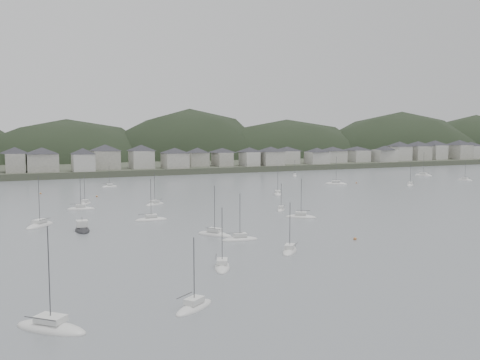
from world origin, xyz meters
name	(u,v)px	position (x,y,z in m)	size (l,w,h in m)	color
ground	(397,243)	(0.00, 0.00, 0.00)	(900.00, 900.00, 0.00)	slate
far_shore_land	(112,160)	(0.00, 295.00, 1.50)	(900.00, 250.00, 3.00)	#383D2D
forested_ridge	(127,181)	(4.83, 269.40, -11.28)	(851.55, 103.94, 102.57)	black
waterfront_town	(243,155)	(50.59, 183.34, 8.66)	(451.48, 28.46, 12.92)	gray
sailboat_lead	(40,226)	(-62.85, 47.86, 0.17)	(8.14, 8.95, 12.56)	silver
moored_fleet	(263,207)	(-2.52, 53.59, 0.18)	(256.82, 168.26, 12.46)	silver
motor_launch_far	(82,230)	(-54.71, 38.22, 0.29)	(3.43, 8.56, 4.00)	black
mooring_buoys	(215,208)	(-15.82, 56.88, 0.15)	(160.41, 121.94, 0.70)	#B16F3B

